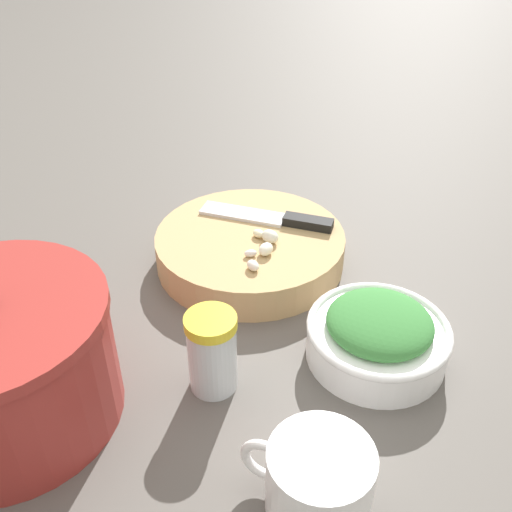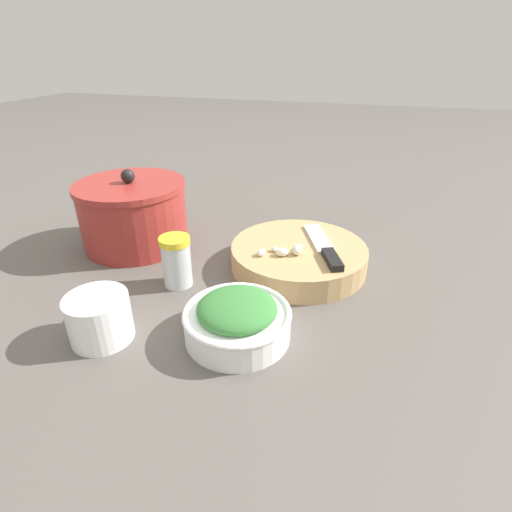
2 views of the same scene
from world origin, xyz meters
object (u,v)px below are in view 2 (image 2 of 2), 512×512
at_px(stock_pot, 134,214).
at_px(chef_knife, 325,248).
at_px(herb_bowl, 237,319).
at_px(spice_jar, 176,261).
at_px(cutting_board, 298,257).
at_px(coffee_mug, 100,317).
at_px(garlic_cloves, 286,251).

bearing_deg(stock_pot, chef_knife, -90.44).
relative_size(herb_bowl, spice_jar, 1.70).
bearing_deg(chef_knife, herb_bowl, -135.63).
distance_m(cutting_board, spice_jar, 0.23).
distance_m(herb_bowl, spice_jar, 0.19).
xyz_separation_m(chef_knife, coffee_mug, (-0.29, 0.29, -0.02)).
bearing_deg(coffee_mug, cutting_board, -39.10).
xyz_separation_m(cutting_board, stock_pot, (0.00, 0.36, 0.05)).
distance_m(cutting_board, garlic_cloves, 0.05).
height_order(spice_jar, stock_pot, stock_pot).
xyz_separation_m(herb_bowl, stock_pot, (0.23, 0.32, 0.04)).
distance_m(spice_jar, coffee_mug, 0.17).
relative_size(chef_knife, stock_pot, 0.83).
xyz_separation_m(herb_bowl, spice_jar, (0.11, 0.15, 0.02)).
bearing_deg(herb_bowl, spice_jar, 54.72).
height_order(chef_knife, herb_bowl, herb_bowl).
height_order(chef_knife, coffee_mug, coffee_mug).
distance_m(coffee_mug, stock_pot, 0.32).
distance_m(garlic_cloves, coffee_mug, 0.34).
distance_m(cutting_board, stock_pot, 0.36).
relative_size(cutting_board, chef_knife, 1.39).
height_order(chef_knife, stock_pot, stock_pot).
height_order(herb_bowl, spice_jar, spice_jar).
height_order(garlic_cloves, stock_pot, stock_pot).
distance_m(garlic_cloves, stock_pot, 0.35).
height_order(cutting_board, chef_knife, chef_knife).
height_order(herb_bowl, stock_pot, stock_pot).
relative_size(garlic_cloves, herb_bowl, 0.48).
height_order(chef_knife, garlic_cloves, garlic_cloves).
relative_size(spice_jar, coffee_mug, 0.81).
height_order(cutting_board, coffee_mug, coffee_mug).
bearing_deg(herb_bowl, stock_pot, 53.40).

